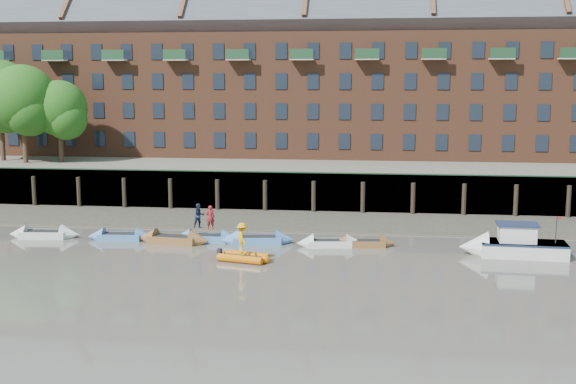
% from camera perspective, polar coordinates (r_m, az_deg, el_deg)
% --- Properties ---
extents(ground, '(220.00, 220.00, 0.00)m').
position_cam_1_polar(ground, '(38.23, -3.89, -7.48)').
color(ground, '#5A544E').
rests_on(ground, ground).
extents(foreshore, '(110.00, 8.00, 0.50)m').
position_cam_1_polar(foreshore, '(55.52, -0.37, -2.30)').
color(foreshore, '#3D382F').
rests_on(foreshore, ground).
extents(mud_band, '(110.00, 1.60, 0.10)m').
position_cam_1_polar(mud_band, '(52.22, -0.86, -3.01)').
color(mud_band, '#4C4336').
rests_on(mud_band, ground).
extents(river_wall, '(110.00, 1.23, 3.30)m').
position_cam_1_polar(river_wall, '(59.52, 0.17, 0.02)').
color(river_wall, '#2D2A26').
rests_on(river_wall, ground).
extents(bank_terrace, '(110.00, 28.00, 3.20)m').
position_cam_1_polar(bank_terrace, '(72.93, 1.45, 1.66)').
color(bank_terrace, '#5E594D').
rests_on(bank_terrace, ground).
extents(apartment_terrace, '(80.60, 15.56, 20.98)m').
position_cam_1_polar(apartment_terrace, '(73.37, 1.56, 10.48)').
color(apartment_terrace, brown).
rests_on(apartment_terrace, bank_terrace).
extents(tree_cluster, '(11.76, 7.74, 9.40)m').
position_cam_1_polar(tree_cluster, '(71.30, -20.37, 6.92)').
color(tree_cluster, '#3A281C').
rests_on(tree_cluster, bank_terrace).
extents(rowboat_0, '(4.95, 1.80, 1.41)m').
position_cam_1_polar(rowboat_0, '(52.33, -18.70, -3.18)').
color(rowboat_0, silver).
rests_on(rowboat_0, ground).
extents(rowboat_1, '(4.54, 1.65, 1.29)m').
position_cam_1_polar(rowboat_1, '(50.26, -13.11, -3.45)').
color(rowboat_1, '#4A7ABA').
rests_on(rowboat_1, ground).
extents(rowboat_2, '(5.12, 2.02, 1.45)m').
position_cam_1_polar(rowboat_2, '(48.58, -9.04, -3.72)').
color(rowboat_2, brown).
rests_on(rowboat_2, ground).
extents(rowboat_3, '(4.45, 1.36, 1.29)m').
position_cam_1_polar(rowboat_3, '(48.84, -6.45, -3.63)').
color(rowboat_3, '#4A7ABA').
rests_on(rowboat_3, ground).
extents(rowboat_4, '(5.07, 2.16, 1.42)m').
position_cam_1_polar(rowboat_4, '(47.90, -2.44, -3.80)').
color(rowboat_4, '#4A7ABA').
rests_on(rowboat_4, ground).
extents(rowboat_5, '(4.48, 1.85, 1.26)m').
position_cam_1_polar(rowboat_5, '(47.11, 3.33, -4.06)').
color(rowboat_5, silver).
rests_on(rowboat_5, ground).
extents(rowboat_6, '(4.26, 1.73, 1.20)m').
position_cam_1_polar(rowboat_6, '(47.32, 6.03, -4.05)').
color(rowboat_6, brown).
rests_on(rowboat_6, ground).
extents(rib_tender, '(3.22, 2.13, 0.54)m').
position_cam_1_polar(rib_tender, '(43.35, -3.39, -5.18)').
color(rib_tender, '#D16709').
rests_on(rib_tender, ground).
extents(motor_launch, '(6.49, 2.43, 2.64)m').
position_cam_1_polar(motor_launch, '(46.45, 16.80, -4.04)').
color(motor_launch, silver).
rests_on(motor_launch, ground).
extents(person_rower_a, '(0.67, 0.54, 1.60)m').
position_cam_1_polar(person_rower_a, '(48.42, -6.16, -1.99)').
color(person_rower_a, maroon).
rests_on(person_rower_a, rowboat_3).
extents(person_rower_b, '(1.03, 0.98, 1.68)m').
position_cam_1_polar(person_rower_b, '(48.76, -7.05, -1.89)').
color(person_rower_b, '#19233F').
rests_on(person_rower_b, rowboat_3).
extents(person_rib_crew, '(1.11, 1.37, 1.84)m').
position_cam_1_polar(person_rib_crew, '(43.07, -3.64, -3.65)').
color(person_rib_crew, orange).
rests_on(person_rib_crew, rib_tender).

